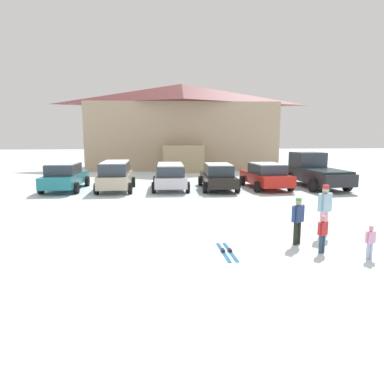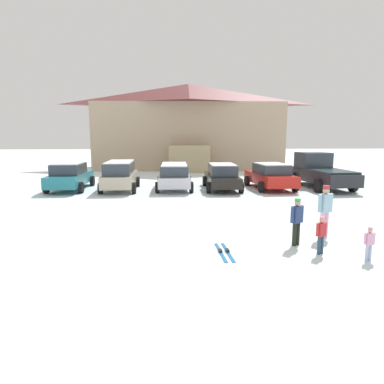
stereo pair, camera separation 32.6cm
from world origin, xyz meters
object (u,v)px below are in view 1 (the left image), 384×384
object	(u,v)px
parked_black_sedan	(218,176)
parked_beige_suv	(116,175)
skier_child_in_pink_snowsuit	(370,240)
skier_teen_in_navy_coat	(298,218)
parked_red_sedan	(266,175)
pair_of_skis	(227,252)
ski_lodge	(182,126)
skier_child_in_red_jacket	(323,232)
pickup_truck	(314,171)
parked_teal_hatchback	(65,176)
parked_silver_wagon	(170,175)
skier_adult_in_blue_parka	(325,207)

from	to	relation	value
parked_black_sedan	parked_beige_suv	bearing A→B (deg)	179.12
parked_beige_suv	skier_child_in_pink_snowsuit	size ratio (longest dim) A/B	4.98
skier_child_in_pink_snowsuit	skier_teen_in_navy_coat	xyz separation A→B (m)	(-1.42, 1.37, 0.29)
parked_red_sedan	pair_of_skis	distance (m)	12.30
ski_lodge	skier_child_in_red_jacket	world-z (taller)	ski_lodge
parked_black_sedan	skier_teen_in_navy_coat	xyz separation A→B (m)	(0.61, -10.80, -0.00)
parked_red_sedan	pickup_truck	distance (m)	3.28
parked_teal_hatchback	parked_silver_wagon	world-z (taller)	parked_teal_hatchback
parked_black_sedan	skier_child_in_red_jacket	size ratio (longest dim) A/B	4.47
skier_adult_in_blue_parka	skier_child_in_pink_snowsuit	distance (m)	2.19
parked_beige_suv	skier_teen_in_navy_coat	distance (m)	12.80
skier_adult_in_blue_parka	skier_child_in_pink_snowsuit	bearing A→B (deg)	-83.88
skier_teen_in_navy_coat	pair_of_skis	distance (m)	2.40
parked_teal_hatchback	parked_red_sedan	size ratio (longest dim) A/B	1.02
ski_lodge	skier_adult_in_blue_parka	size ratio (longest dim) A/B	11.18
skier_child_in_pink_snowsuit	skier_child_in_red_jacket	bearing A→B (deg)	150.67
skier_adult_in_blue_parka	skier_child_in_red_jacket	size ratio (longest dim) A/B	1.59
parked_red_sedan	skier_adult_in_blue_parka	bearing A→B (deg)	-96.68
ski_lodge	parked_black_sedan	distance (m)	15.08
parked_teal_hatchback	skier_child_in_red_jacket	size ratio (longest dim) A/B	4.56
ski_lodge	skier_teen_in_navy_coat	bearing A→B (deg)	-85.69
parked_silver_wagon	parked_red_sedan	size ratio (longest dim) A/B	0.98
skier_adult_in_blue_parka	skier_teen_in_navy_coat	distance (m)	1.42
skier_adult_in_blue_parka	skier_child_in_pink_snowsuit	world-z (taller)	skier_adult_in_blue_parka
parked_teal_hatchback	skier_child_in_red_jacket	xyz separation A→B (m)	(10.14, -12.10, -0.24)
parked_black_sedan	pickup_truck	xyz separation A→B (m)	(6.23, 0.51, 0.20)
ski_lodge	pair_of_skis	xyz separation A→B (m)	(-0.30, -25.96, -4.17)
parked_teal_hatchback	skier_adult_in_blue_parka	bearing A→B (deg)	-43.94
skier_child_in_red_jacket	parked_teal_hatchback	bearing A→B (deg)	129.98
parked_silver_wagon	skier_teen_in_navy_coat	distance (m)	11.60
pickup_truck	skier_teen_in_navy_coat	world-z (taller)	pickup_truck
pair_of_skis	ski_lodge	bearing A→B (deg)	89.34
parked_beige_suv	pair_of_skis	world-z (taller)	parked_beige_suv
pair_of_skis	parked_teal_hatchback	bearing A→B (deg)	122.51
skier_child_in_pink_snowsuit	skier_child_in_red_jacket	xyz separation A→B (m)	(-1.02, 0.57, 0.09)
parked_silver_wagon	skier_child_in_pink_snowsuit	size ratio (longest dim) A/B	5.12
parked_teal_hatchback	parked_beige_suv	world-z (taller)	parked_beige_suv
skier_child_in_red_jacket	skier_teen_in_navy_coat	world-z (taller)	skier_teen_in_navy_coat
parked_silver_wagon	parked_red_sedan	bearing A→B (deg)	-1.95
parked_red_sedan	parked_teal_hatchback	bearing A→B (deg)	177.92
parked_teal_hatchback	parked_beige_suv	bearing A→B (deg)	-7.69
parked_red_sedan	skier_teen_in_navy_coat	bearing A→B (deg)	-102.32
parked_black_sedan	skier_adult_in_blue_parka	distance (m)	10.20
skier_adult_in_blue_parka	skier_child_in_red_jacket	world-z (taller)	skier_adult_in_blue_parka
skier_child_in_pink_snowsuit	skier_teen_in_navy_coat	world-z (taller)	skier_teen_in_navy_coat
parked_silver_wagon	pickup_truck	bearing A→B (deg)	1.55
parked_black_sedan	skier_child_in_red_jacket	bearing A→B (deg)	-85.03
skier_teen_in_navy_coat	pickup_truck	bearing A→B (deg)	63.59
skier_child_in_red_jacket	pair_of_skis	size ratio (longest dim) A/B	0.66
parked_silver_wagon	pair_of_skis	bearing A→B (deg)	-83.75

